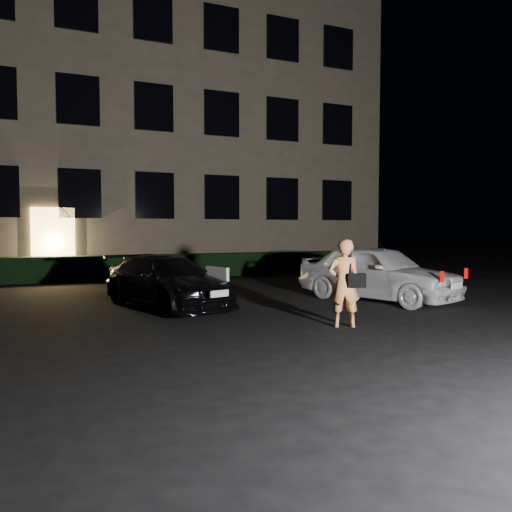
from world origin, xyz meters
name	(u,v)px	position (x,y,z in m)	size (l,w,h in m)	color
ground	(289,333)	(0.00, 0.00, 0.00)	(80.00, 80.00, 0.00)	black
building	(136,133)	(0.00, 14.99, 6.00)	(20.00, 8.11, 12.00)	brown
hedge	(158,266)	(0.00, 10.50, 0.42)	(15.00, 0.70, 0.85)	black
sedan	(167,281)	(-1.24, 3.66, 0.58)	(2.66, 4.27, 1.15)	black
hatch	(377,272)	(3.76, 2.64, 0.69)	(2.96, 4.39, 1.39)	white
man	(344,283)	(1.16, 0.11, 0.79)	(0.67, 0.57, 1.57)	#FF9E5C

